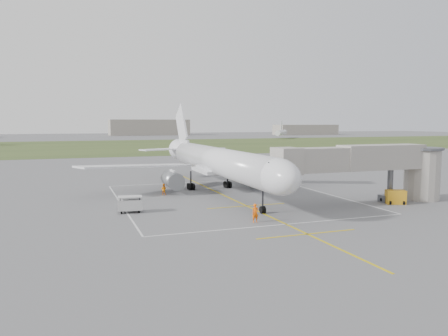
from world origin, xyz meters
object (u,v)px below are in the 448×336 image
object	(u,v)px
ramp_worker_wing	(164,189)
baggage_cart	(130,204)
airliner	(218,162)
jet_bridge	(376,165)
ramp_worker_nose	(255,213)
gpu_unit	(396,197)

from	to	relation	value
ramp_worker_wing	baggage_cart	bearing A→B (deg)	85.68
airliner	jet_bridge	size ratio (longest dim) A/B	2.00
jet_bridge	ramp_worker_nose	xyz separation A→B (m)	(-18.23, -4.68, -3.80)
airliner	ramp_worker_nose	bearing A→B (deg)	-97.54
gpu_unit	ramp_worker_wing	world-z (taller)	gpu_unit
baggage_cart	ramp_worker_wing	size ratio (longest dim) A/B	1.74
ramp_worker_nose	ramp_worker_wing	world-z (taller)	ramp_worker_nose
airliner	baggage_cart	size ratio (longest dim) A/B	16.87
jet_bridge	gpu_unit	xyz separation A→B (m)	(1.97, -1.39, -3.91)
baggage_cart	gpu_unit	bearing A→B (deg)	-4.02
jet_bridge	baggage_cart	xyz separation A→B (m)	(-29.36, 4.40, -3.81)
gpu_unit	baggage_cart	bearing A→B (deg)	-165.73
ramp_worker_wing	ramp_worker_nose	bearing A→B (deg)	130.90
airliner	ramp_worker_nose	size ratio (longest dim) A/B	24.86
gpu_unit	airliner	bearing A→B (deg)	163.26
gpu_unit	ramp_worker_nose	world-z (taller)	ramp_worker_nose
baggage_cart	jet_bridge	bearing A→B (deg)	-2.06
airliner	ramp_worker_nose	world-z (taller)	airliner
ramp_worker_nose	baggage_cart	bearing A→B (deg)	142.37
airliner	ramp_worker_wing	bearing A→B (deg)	177.29
baggage_cart	ramp_worker_wing	distance (m)	11.81
gpu_unit	baggage_cart	distance (m)	31.86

